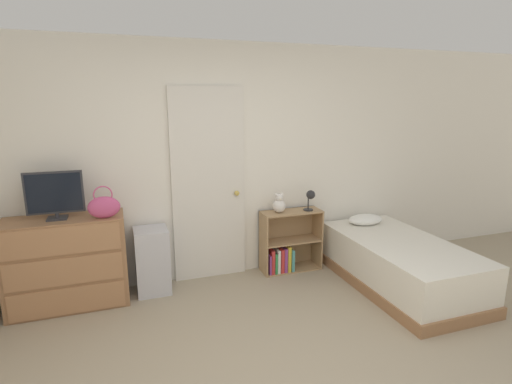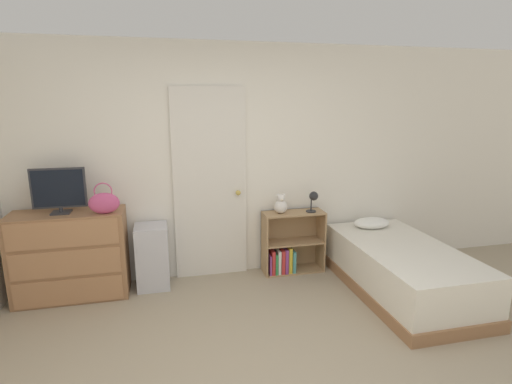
# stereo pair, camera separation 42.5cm
# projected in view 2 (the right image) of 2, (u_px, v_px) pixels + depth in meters

# --- Properties ---
(wall_back) EXTENTS (10.00, 0.06, 2.55)m
(wall_back) POSITION_uv_depth(u_px,v_px,m) (216.00, 163.00, 4.37)
(wall_back) COLOR white
(wall_back) RESTS_ON ground_plane
(door_closed) EXTENTS (0.80, 0.09, 2.09)m
(door_closed) POSITION_uv_depth(u_px,v_px,m) (210.00, 185.00, 4.36)
(door_closed) COLOR silver
(door_closed) RESTS_ON ground_plane
(dresser) EXTENTS (1.07, 0.43, 0.88)m
(dresser) POSITION_uv_depth(u_px,v_px,m) (71.00, 255.00, 3.97)
(dresser) COLOR #996B47
(dresser) RESTS_ON ground_plane
(tv) EXTENTS (0.49, 0.16, 0.44)m
(tv) POSITION_uv_depth(u_px,v_px,m) (59.00, 190.00, 3.80)
(tv) COLOR #2D2D33
(tv) RESTS_ON dresser
(handbag) EXTENTS (0.29, 0.12, 0.30)m
(handbag) POSITION_uv_depth(u_px,v_px,m) (104.00, 203.00, 3.82)
(handbag) COLOR #C64C7F
(handbag) RESTS_ON dresser
(storage_bin) EXTENTS (0.33, 0.34, 0.68)m
(storage_bin) POSITION_uv_depth(u_px,v_px,m) (152.00, 256.00, 4.21)
(storage_bin) COLOR silver
(storage_bin) RESTS_ON ground_plane
(bookshelf) EXTENTS (0.70, 0.27, 0.71)m
(bookshelf) POSITION_uv_depth(u_px,v_px,m) (288.00, 249.00, 4.61)
(bookshelf) COLOR tan
(bookshelf) RESTS_ON ground_plane
(teddy_bear) EXTENTS (0.15, 0.15, 0.22)m
(teddy_bear) POSITION_uv_depth(u_px,v_px,m) (281.00, 205.00, 4.46)
(teddy_bear) COLOR silver
(teddy_bear) RESTS_ON bookshelf
(desk_lamp) EXTENTS (0.13, 0.12, 0.24)m
(desk_lamp) POSITION_uv_depth(u_px,v_px,m) (313.00, 198.00, 4.49)
(desk_lamp) COLOR #262628
(desk_lamp) RESTS_ON bookshelf
(bed) EXTENTS (0.96, 1.81, 0.61)m
(bed) POSITION_uv_depth(u_px,v_px,m) (401.00, 269.00, 4.11)
(bed) COLOR #996B47
(bed) RESTS_ON ground_plane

